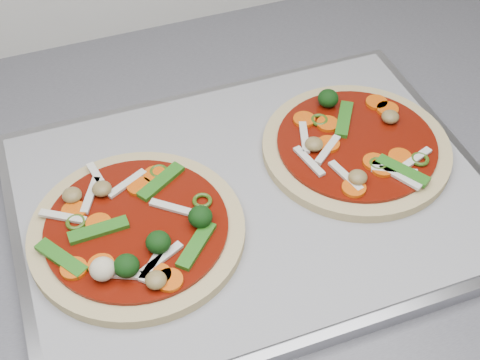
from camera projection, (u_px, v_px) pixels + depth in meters
name	position (u px, v px, depth m)	size (l,w,h in m)	color
baking_tray	(253.00, 198.00, 0.71)	(0.49, 0.37, 0.02)	#98989E
parchment	(253.00, 193.00, 0.70)	(0.47, 0.34, 0.00)	gray
pizza_left	(136.00, 231.00, 0.65)	(0.24, 0.24, 0.04)	tan
pizza_right	(356.00, 146.00, 0.73)	(0.24, 0.24, 0.04)	tan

